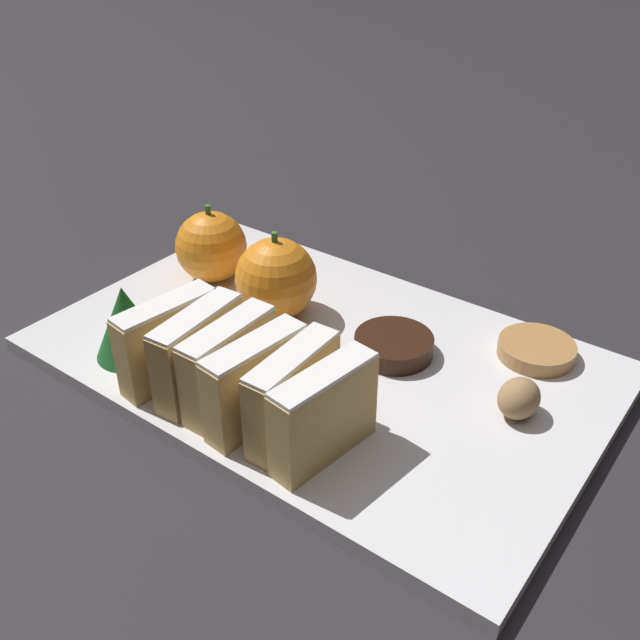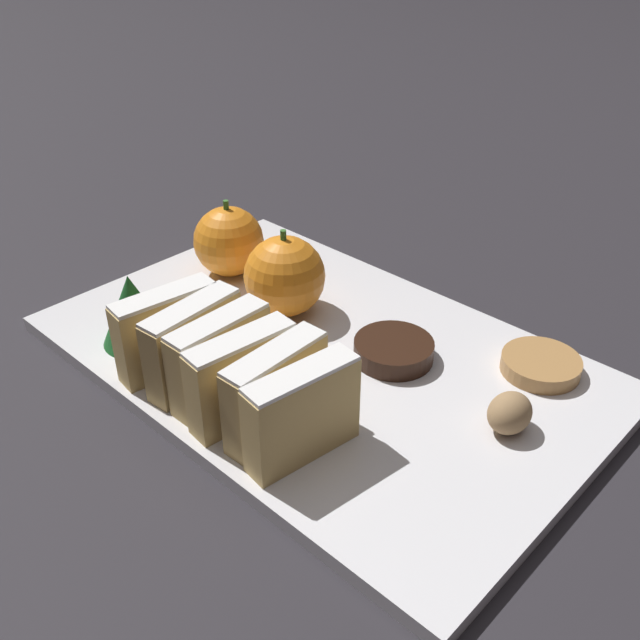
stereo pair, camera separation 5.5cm
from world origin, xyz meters
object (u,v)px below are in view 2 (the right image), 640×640
at_px(orange_far, 229,241).
at_px(chocolate_cookie, 394,350).
at_px(orange_near, 285,276).
at_px(walnut, 510,413).

xyz_separation_m(orange_far, chocolate_cookie, (-0.00, -0.20, -0.03)).
xyz_separation_m(orange_near, chocolate_cookie, (0.01, -0.11, -0.03)).
height_order(orange_far, walnut, orange_far).
bearing_deg(orange_near, orange_far, 81.66).
distance_m(orange_far, chocolate_cookie, 0.20).
height_order(walnut, chocolate_cookie, walnut).
distance_m(orange_near, chocolate_cookie, 0.12).
distance_m(orange_far, walnut, 0.31).
xyz_separation_m(orange_near, orange_far, (0.01, 0.09, -0.00)).
height_order(orange_near, orange_far, orange_near).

